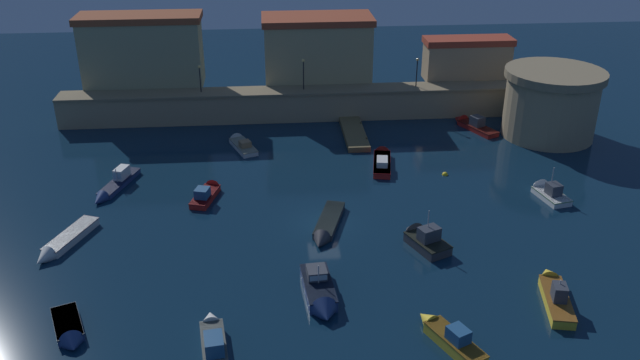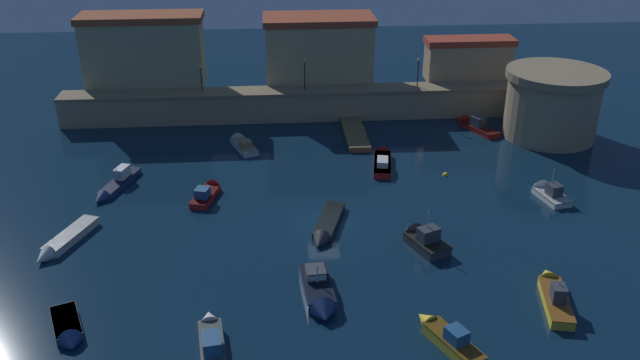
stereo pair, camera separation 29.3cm
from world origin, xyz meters
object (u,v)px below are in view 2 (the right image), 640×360
at_px(moored_boat_5, 326,228).
at_px(moored_boat_11, 115,185).
at_px(moored_boat_6, 547,192).
at_px(moored_boat_10, 212,345).
at_px(quay_lamp_1, 305,69).
at_px(quay_lamp_0, 201,74).
at_px(quay_lamp_2, 418,68).
at_px(fortress_tower, 552,103).
at_px(moored_boat_0, 383,159).
at_px(moored_boat_13, 473,124).
at_px(moored_boat_2, 208,192).
at_px(moored_boat_7, 241,143).
at_px(moored_boat_4, 422,238).
at_px(moored_boat_9, 447,337).
at_px(moored_boat_3, 554,293).
at_px(moored_boat_1, 68,331).
at_px(moored_boat_8, 319,293).
at_px(moored_boat_12, 62,242).
at_px(mooring_buoy_0, 445,175).

distance_m(moored_boat_5, moored_boat_11, 19.61).
bearing_deg(moored_boat_6, moored_boat_11, 71.24).
bearing_deg(moored_boat_10, quay_lamp_1, -19.00).
xyz_separation_m(quay_lamp_0, moored_boat_11, (-6.42, -16.17, -4.91)).
relative_size(quay_lamp_2, moored_boat_11, 0.46).
distance_m(fortress_tower, quay_lamp_0, 36.42).
height_order(quay_lamp_1, moored_boat_0, quay_lamp_1).
bearing_deg(moored_boat_5, moored_boat_6, 120.06).
relative_size(moored_boat_11, moored_boat_13, 1.11).
relative_size(moored_boat_2, moored_boat_7, 0.91).
bearing_deg(fortress_tower, moored_boat_13, 158.24).
relative_size(moored_boat_4, moored_boat_9, 0.87).
height_order(fortress_tower, quay_lamp_0, fortress_tower).
relative_size(fortress_tower, moored_boat_9, 1.80).
bearing_deg(quay_lamp_0, moored_boat_3, -53.93).
xyz_separation_m(quay_lamp_0, moored_boat_1, (-5.32, -35.90, -4.99)).
relative_size(quay_lamp_1, quay_lamp_2, 1.06).
xyz_separation_m(moored_boat_1, moored_boat_13, (33.90, 31.53, 0.10)).
height_order(quay_lamp_2, moored_boat_0, quay_lamp_2).
relative_size(quay_lamp_2, moored_boat_5, 0.45).
bearing_deg(moored_boat_3, moored_boat_8, 97.60).
height_order(quay_lamp_2, moored_boat_6, quay_lamp_2).
distance_m(moored_boat_0, moored_boat_11, 24.30).
bearing_deg(fortress_tower, moored_boat_10, -136.12).
bearing_deg(moored_boat_7, moored_boat_9, -178.20).
bearing_deg(quay_lamp_2, quay_lamp_1, -180.00).
bearing_deg(moored_boat_13, moored_boat_12, 95.17).
distance_m(moored_boat_8, moored_boat_9, 8.67).
bearing_deg(mooring_buoy_0, quay_lamp_1, 127.20).
relative_size(fortress_tower, moored_boat_6, 2.17).
height_order(moored_boat_8, moored_boat_12, moored_boat_8).
distance_m(quay_lamp_0, quay_lamp_1, 11.00).
bearing_deg(quay_lamp_1, moored_boat_5, -89.51).
distance_m(quay_lamp_0, moored_boat_0, 22.17).
bearing_deg(quay_lamp_1, moored_boat_4, -75.33).
xyz_separation_m(moored_boat_0, mooring_buoy_0, (5.26, -3.10, -0.36)).
distance_m(moored_boat_6, moored_boat_9, 22.44).
bearing_deg(mooring_buoy_0, moored_boat_13, 63.13).
height_order(moored_boat_0, moored_boat_12, moored_boat_0).
xyz_separation_m(moored_boat_12, mooring_buoy_0, (31.27, 9.82, -0.32)).
bearing_deg(moored_boat_1, moored_boat_0, 113.91).
relative_size(moored_boat_6, moored_boat_8, 0.76).
height_order(fortress_tower, moored_boat_1, fortress_tower).
xyz_separation_m(quay_lamp_0, moored_boat_6, (30.43, -20.31, -4.90)).
distance_m(moored_boat_1, mooring_buoy_0, 34.71).
height_order(moored_boat_8, moored_boat_10, moored_boat_8).
bearing_deg(moored_boat_9, moored_boat_2, 11.97).
bearing_deg(moored_boat_5, moored_boat_4, 86.80).
distance_m(quay_lamp_1, moored_boat_11, 24.32).
xyz_separation_m(quay_lamp_0, mooring_buoy_0, (22.87, -15.64, -5.30)).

